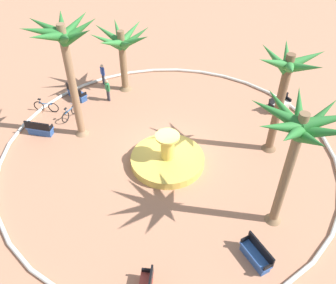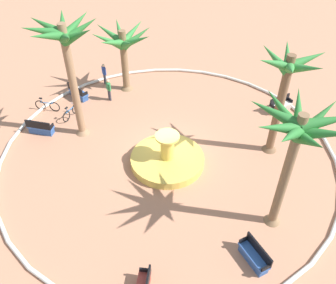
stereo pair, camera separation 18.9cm
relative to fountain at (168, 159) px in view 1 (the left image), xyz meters
name	(u,v)px [view 1 (the left image)]	position (x,y,z in m)	size (l,w,h in m)	color
ground_plane	(168,152)	(-0.31, -0.81, -0.29)	(80.00, 80.00, 0.00)	tan
plaza_curb	(168,151)	(-0.31, -0.81, -0.19)	(18.90, 18.90, 0.20)	silver
fountain	(168,159)	(0.00, 0.00, 0.00)	(4.06, 4.06, 1.96)	gold
palm_tree_near_fountain	(65,49)	(4.13, -4.12, 5.28)	(3.91, 3.92, 7.15)	#8E6B4C
palm_tree_by_curb	(298,135)	(-3.49, 5.26, 4.91)	(4.13, 3.99, 6.49)	brown
palm_tree_mid_plaza	(285,80)	(-5.92, 0.75, 4.31)	(3.64, 3.44, 6.25)	brown
palm_tree_far_side	(122,44)	(0.44, -8.20, 3.13)	(4.16, 4.31, 4.60)	brown
bench_east	(40,129)	(6.52, -4.84, 0.05)	(1.63, 1.25, 1.00)	#335BA8
bench_west	(279,105)	(-8.56, -2.49, 0.05)	(1.67, 0.80, 1.00)	beige
bench_north	(77,94)	(3.88, -8.08, 0.05)	(1.23, 1.64, 1.00)	#335BA8
bench_southwest	(256,255)	(-1.66, 6.88, 0.05)	(0.76, 1.66, 1.00)	#335BA8
bicycle_red_frame	(70,113)	(4.59, -5.96, 0.09)	(1.18, 1.33, 0.94)	black
bicycle_by_lamppost	(46,106)	(5.99, -7.15, 0.09)	(1.54, 0.87, 0.94)	black
person_cyclist_helmet	(108,89)	(1.87, -7.15, 0.59)	(0.28, 0.52, 1.59)	#33333D
person_cyclist_photo	(103,73)	(1.80, -9.31, 0.60)	(0.26, 0.52, 1.60)	#33333D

